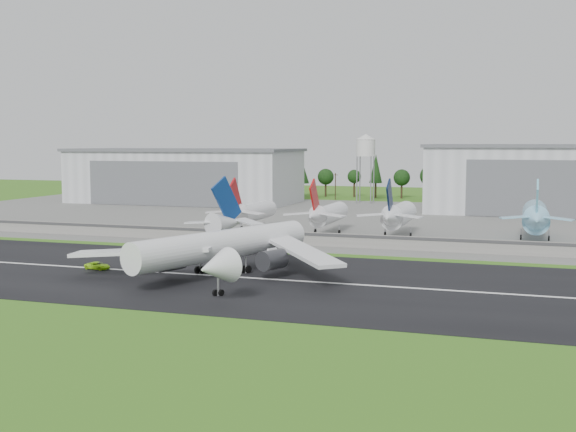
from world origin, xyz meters
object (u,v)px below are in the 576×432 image
(ground_vehicle, at_px, (97,266))
(parked_jet_red_a, at_px, (251,212))
(parked_jet_red_b, at_px, (326,214))
(parked_jet_navy, at_px, (397,215))
(parked_jet_skyblue, at_px, (536,216))
(main_airliner, at_px, (222,252))

(ground_vehicle, xyz_separation_m, parked_jet_red_a, (7.36, 67.50, 5.03))
(parked_jet_red_b, height_order, parked_jet_navy, parked_jet_navy)
(ground_vehicle, distance_m, parked_jet_red_a, 68.09)
(parked_jet_red_a, bearing_deg, parked_jet_skyblue, 3.76)
(main_airliner, height_order, parked_jet_navy, main_airliner)
(main_airliner, relative_size, ground_vehicle, 10.65)
(main_airliner, relative_size, parked_jet_red_a, 1.83)
(main_airliner, height_order, parked_jet_red_a, main_airliner)
(parked_jet_red_a, xyz_separation_m, parked_jet_red_b, (22.44, 0.02, 0.09))
(parked_jet_red_a, height_order, parked_jet_navy, parked_jet_navy)
(parked_jet_navy, distance_m, parked_jet_skyblue, 35.82)
(parked_jet_navy, bearing_deg, parked_jet_red_a, -179.91)
(ground_vehicle, bearing_deg, parked_jet_red_a, -0.28)
(parked_jet_navy, bearing_deg, parked_jet_skyblue, 8.09)
(main_airliner, distance_m, parked_jet_red_a, 69.86)
(ground_vehicle, distance_m, parked_jet_red_b, 73.98)
(parked_jet_navy, bearing_deg, ground_vehicle, -126.35)
(ground_vehicle, height_order, parked_jet_red_a, parked_jet_red_a)
(parked_jet_skyblue, bearing_deg, parked_jet_red_b, -174.75)
(main_airliner, bearing_deg, parked_jet_red_b, -70.92)
(parked_jet_red_a, height_order, parked_jet_skyblue, parked_jet_skyblue)
(main_airliner, distance_m, parked_jet_red_b, 66.99)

